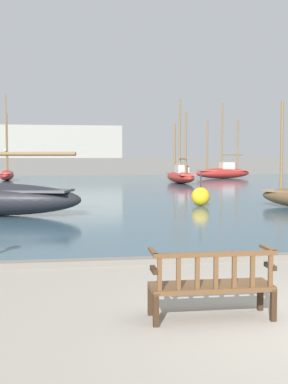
{
  "coord_description": "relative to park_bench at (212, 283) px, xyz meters",
  "views": [
    {
      "loc": [
        -2.75,
        -5.49,
        2.09
      ],
      "look_at": [
        -0.5,
        10.0,
        1.0
      ],
      "focal_mm": 45.0,
      "sensor_mm": 36.0,
      "label": 1
    }
  ],
  "objects": [
    {
      "name": "harbor_water",
      "position": [
        0.99,
        43.54,
        -0.43
      ],
      "size": [
        100.0,
        80.0,
        0.08
      ],
      "primitive_type": "cube",
      "color": "#385666",
      "rests_on": "ground"
    },
    {
      "name": "quay_edge_kerb",
      "position": [
        0.99,
        3.39,
        -0.41
      ],
      "size": [
        40.0,
        0.3,
        0.12
      ],
      "primitive_type": "cube",
      "color": "slate",
      "rests_on": "ground"
    },
    {
      "name": "park_bench",
      "position": [
        0.0,
        0.0,
        0.0
      ],
      "size": [
        1.6,
        0.53,
        0.92
      ],
      "color": "#322113",
      "rests_on": "ground"
    },
    {
      "name": "sailboat_distant_harbor",
      "position": [
        -7.91,
        39.76,
        0.23
      ],
      "size": [
        1.59,
        5.42,
        7.9
      ],
      "color": "maroon",
      "rests_on": "harbor_water"
    },
    {
      "name": "sailboat_outer_port",
      "position": [
        13.24,
        41.17,
        0.32
      ],
      "size": [
        6.16,
        2.68,
        7.58
      ],
      "color": "maroon",
      "rests_on": "harbor_water"
    },
    {
      "name": "sailboat_nearest_starboard",
      "position": [
        6.92,
        32.85,
        0.25
      ],
      "size": [
        1.83,
        6.42,
        6.84
      ],
      "color": "maroon",
      "rests_on": "harbor_water"
    },
    {
      "name": "channel_buoy",
      "position": [
        3.57,
        13.89,
        0.01
      ],
      "size": [
        0.79,
        0.79,
        1.49
      ],
      "color": "gold",
      "rests_on": "harbor_water"
    },
    {
      "name": "far_breakwater",
      "position": [
        -0.7,
        54.44,
        1.6
      ],
      "size": [
        53.68,
        2.4,
        6.39
      ],
      "color": "#66605B",
      "rests_on": "ground"
    }
  ]
}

